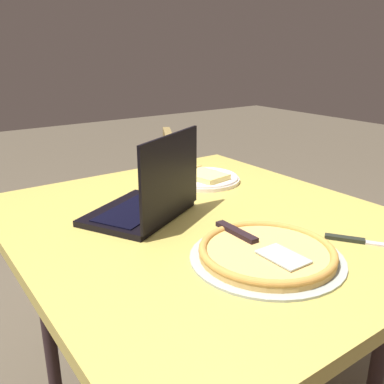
# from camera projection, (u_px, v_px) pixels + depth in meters

# --- Properties ---
(dining_table) EXTENTS (1.17, 1.04, 0.75)m
(dining_table) POSITION_uv_depth(u_px,v_px,m) (204.00, 238.00, 1.24)
(dining_table) COLOR tan
(dining_table) RESTS_ON ground_plane
(laptop) EXTENTS (0.35, 0.38, 0.25)m
(laptop) POSITION_uv_depth(u_px,v_px,m) (149.00, 200.00, 1.21)
(laptop) COLOR black
(laptop) RESTS_ON dining_table
(pizza_plate) EXTENTS (0.26, 0.26, 0.04)m
(pizza_plate) POSITION_uv_depth(u_px,v_px,m) (204.00, 178.00, 1.56)
(pizza_plate) COLOR white
(pizza_plate) RESTS_ON dining_table
(pizza_tray) EXTENTS (0.36, 0.36, 0.04)m
(pizza_tray) POSITION_uv_depth(u_px,v_px,m) (267.00, 252.00, 0.98)
(pizza_tray) COLOR #9AA59D
(pizza_tray) RESTS_ON dining_table
(table_knife) EXTENTS (0.21, 0.15, 0.01)m
(table_knife) POSITION_uv_depth(u_px,v_px,m) (363.00, 241.00, 1.07)
(table_knife) COLOR #BCB4B5
(table_knife) RESTS_ON dining_table
(chair_near) EXTENTS (0.52, 0.52, 0.82)m
(chair_near) POSITION_uv_depth(u_px,v_px,m) (148.00, 201.00, 2.15)
(chair_near) COLOR brown
(chair_near) RESTS_ON ground_plane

